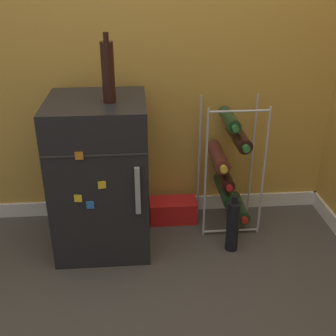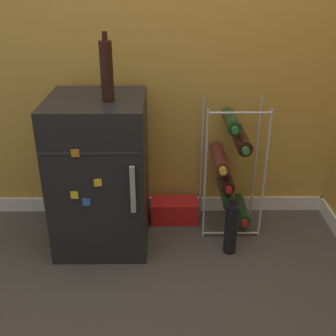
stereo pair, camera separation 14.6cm
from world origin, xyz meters
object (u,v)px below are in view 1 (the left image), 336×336
soda_box (173,210)px  fridge_top_bottle (108,72)px  wine_rack (229,165)px  loose_bottle_floor (233,226)px  mini_fridge (101,175)px

soda_box → fridge_top_bottle: bearing=-145.0°
wine_rack → loose_bottle_floor: bearing=-94.4°
fridge_top_bottle → mini_fridge: bearing=148.2°
wine_rack → loose_bottle_floor: wine_rack is taller
mini_fridge → fridge_top_bottle: size_ratio=2.55×
mini_fridge → loose_bottle_floor: size_ratio=2.49×
wine_rack → fridge_top_bottle: fridge_top_bottle is taller
mini_fridge → fridge_top_bottle: (0.07, -0.04, 0.55)m
soda_box → fridge_top_bottle: (-0.32, -0.23, 0.88)m
mini_fridge → wine_rack: bearing=9.7°
fridge_top_bottle → loose_bottle_floor: fridge_top_bottle is taller
mini_fridge → soda_box: mini_fridge is taller
mini_fridge → wine_rack: size_ratio=1.08×
wine_rack → loose_bottle_floor: 0.34m
mini_fridge → fridge_top_bottle: 0.55m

